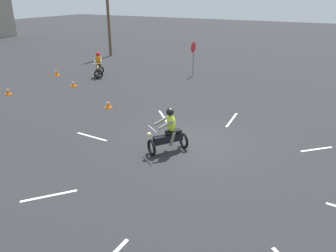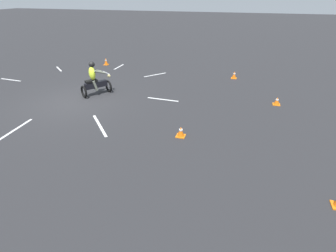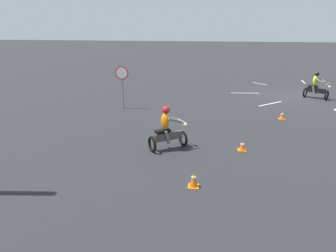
{
  "view_description": "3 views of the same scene",
  "coord_description": "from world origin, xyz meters",
  "px_view_note": "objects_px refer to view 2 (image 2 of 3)",
  "views": [
    {
      "loc": [
        -10.57,
        -4.47,
        5.35
      ],
      "look_at": [
        -1.19,
        0.57,
        1.0
      ],
      "focal_mm": 35.0,
      "sensor_mm": 36.0,
      "label": 1
    },
    {
      "loc": [
        9.57,
        7.35,
        4.57
      ],
      "look_at": [
        2.76,
        5.36,
        0.9
      ],
      "focal_mm": 28.0,
      "sensor_mm": 36.0,
      "label": 2
    },
    {
      "loc": [
        5.13,
        21.48,
        4.56
      ],
      "look_at": [
        6.7,
        10.16,
        0.9
      ],
      "focal_mm": 35.0,
      "sensor_mm": 36.0,
      "label": 3
    }
  ],
  "objects_px": {
    "motorcycle_rider_foreground": "(95,81)",
    "traffic_cone_near_right": "(234,75)",
    "traffic_cone_mid_left": "(106,62)",
    "traffic_cone_near_left": "(181,132)",
    "traffic_cone_far_center": "(277,101)"
  },
  "relations": [
    {
      "from": "traffic_cone_near_left",
      "to": "motorcycle_rider_foreground",
      "type": "bearing_deg",
      "value": -120.02
    },
    {
      "from": "motorcycle_rider_foreground",
      "to": "traffic_cone_near_right",
      "type": "xyz_separation_m",
      "value": [
        -4.69,
        6.34,
        -0.53
      ]
    },
    {
      "from": "traffic_cone_near_left",
      "to": "traffic_cone_mid_left",
      "type": "relative_size",
      "value": 0.82
    },
    {
      "from": "traffic_cone_near_right",
      "to": "traffic_cone_mid_left",
      "type": "xyz_separation_m",
      "value": [
        -0.76,
        -8.72,
        0.03
      ]
    },
    {
      "from": "motorcycle_rider_foreground",
      "to": "traffic_cone_mid_left",
      "type": "xyz_separation_m",
      "value": [
        -5.45,
        -2.38,
        -0.5
      ]
    },
    {
      "from": "motorcycle_rider_foreground",
      "to": "traffic_cone_far_center",
      "type": "height_order",
      "value": "motorcycle_rider_foreground"
    },
    {
      "from": "traffic_cone_near_right",
      "to": "traffic_cone_near_left",
      "type": "bearing_deg",
      "value": -10.13
    },
    {
      "from": "traffic_cone_mid_left",
      "to": "traffic_cone_near_right",
      "type": "bearing_deg",
      "value": 85.02
    },
    {
      "from": "motorcycle_rider_foreground",
      "to": "traffic_cone_near_left",
      "type": "height_order",
      "value": "motorcycle_rider_foreground"
    },
    {
      "from": "motorcycle_rider_foreground",
      "to": "traffic_cone_near_right",
      "type": "height_order",
      "value": "motorcycle_rider_foreground"
    },
    {
      "from": "traffic_cone_near_left",
      "to": "traffic_cone_near_right",
      "type": "relative_size",
      "value": 0.92
    },
    {
      "from": "traffic_cone_near_right",
      "to": "motorcycle_rider_foreground",
      "type": "bearing_deg",
      "value": -53.47
    },
    {
      "from": "traffic_cone_near_left",
      "to": "traffic_cone_far_center",
      "type": "bearing_deg",
      "value": 139.35
    },
    {
      "from": "traffic_cone_near_left",
      "to": "traffic_cone_near_right",
      "type": "distance_m",
      "value": 7.69
    },
    {
      "from": "traffic_cone_mid_left",
      "to": "motorcycle_rider_foreground",
      "type": "bearing_deg",
      "value": 23.58
    }
  ]
}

